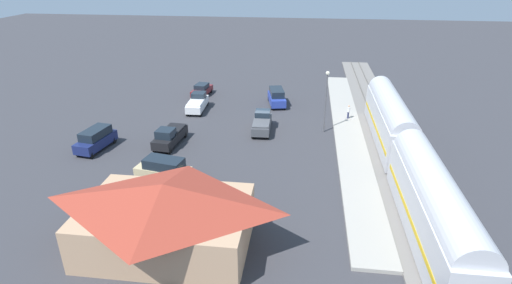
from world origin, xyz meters
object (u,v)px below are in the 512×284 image
object	(u,v)px
pedestrian_on_platform	(348,111)
sedan_maroon	(202,90)
passenger_train	(407,151)
light_pole_near_platform	(326,94)
station_building	(166,215)
suv_navy	(96,139)
suv_blue	(277,97)
pickup_black	(170,136)
suv_tan	(164,169)
pickup_white	(197,103)
pickup_charcoal	(262,123)

from	to	relation	value
pedestrian_on_platform	sedan_maroon	xyz separation A→B (m)	(20.41, -7.57, -0.40)
passenger_train	light_pole_near_platform	size ratio (longest dim) A/B	4.64
station_building	light_pole_near_platform	distance (m)	24.68
suv_navy	light_pole_near_platform	xyz separation A→B (m)	(-23.76, -7.70, 3.41)
pedestrian_on_platform	sedan_maroon	world-z (taller)	pedestrian_on_platform
station_building	suv_blue	world-z (taller)	station_building
pickup_black	sedan_maroon	bearing A→B (deg)	-87.05
suv_blue	suv_tan	world-z (taller)	same
passenger_train	station_building	xyz separation A→B (m)	(18.00, 11.59, -0.31)
pedestrian_on_platform	pickup_black	distance (m)	21.80
station_building	sedan_maroon	xyz separation A→B (m)	(6.15, -33.47, -1.67)
suv_blue	suv_tan	distance (m)	23.60
suv_tan	passenger_train	bearing A→B (deg)	-172.06
suv_tan	pickup_black	distance (m)	7.84
pedestrian_on_platform	pickup_white	world-z (taller)	pickup_white
suv_tan	pickup_white	size ratio (longest dim) A/B	0.95
pickup_charcoal	light_pole_near_platform	size ratio (longest dim) A/B	0.76
pedestrian_on_platform	passenger_train	bearing A→B (deg)	104.63
sedan_maroon	pickup_black	world-z (taller)	pickup_black
station_building	pickup_white	world-z (taller)	station_building
station_building	pickup_white	bearing A→B (deg)	-79.31
pickup_black	light_pole_near_platform	bearing A→B (deg)	-160.94
passenger_train	sedan_maroon	world-z (taller)	passenger_train
pedestrian_on_platform	sedan_maroon	bearing A→B (deg)	-20.35
suv_navy	pickup_white	distance (m)	15.03
suv_blue	suv_navy	distance (m)	24.13
passenger_train	suv_tan	size ratio (longest dim) A/B	6.42
station_building	suv_blue	xyz separation A→B (m)	(-5.03, -30.71, -1.40)
suv_blue	sedan_maroon	xyz separation A→B (m)	(11.18, -2.76, -0.27)
pickup_charcoal	sedan_maroon	xyz separation A→B (m)	(10.25, -12.16, -0.15)
station_building	pickup_charcoal	bearing A→B (deg)	-100.89
pickup_white	sedan_maroon	world-z (taller)	pickup_white
suv_blue	pickup_black	xyz separation A→B (m)	(10.29, 14.50, -0.12)
suv_blue	pedestrian_on_platform	bearing A→B (deg)	152.46
suv_navy	sedan_maroon	bearing A→B (deg)	-108.40
pickup_white	light_pole_near_platform	distance (m)	17.56
pickup_white	sedan_maroon	xyz separation A→B (m)	(1.00, -6.20, -0.15)
station_building	suv_blue	bearing A→B (deg)	-99.30
suv_tan	light_pole_near_platform	size ratio (longest dim) A/B	0.72
pickup_black	suv_tan	bearing A→B (deg)	104.60
pedestrian_on_platform	suv_blue	distance (m)	10.42
suv_tan	pickup_charcoal	bearing A→B (deg)	-120.20
station_building	passenger_train	bearing A→B (deg)	-147.21
station_building	pickup_charcoal	world-z (taller)	station_building
suv_blue	sedan_maroon	world-z (taller)	suv_blue
passenger_train	pickup_black	size ratio (longest dim) A/B	5.99
pickup_charcoal	pickup_black	size ratio (longest dim) A/B	0.98
pickup_charcoal	suv_blue	bearing A→B (deg)	-95.65
pedestrian_on_platform	pickup_charcoal	world-z (taller)	pickup_charcoal
station_building	pickup_charcoal	distance (m)	21.76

